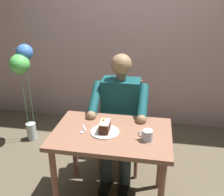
% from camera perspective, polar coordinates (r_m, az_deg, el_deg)
% --- Properties ---
extents(cafe_rear_panel, '(6.40, 0.12, 3.00)m').
position_cam_1_polar(cafe_rear_panel, '(3.40, 5.02, 18.47)').
color(cafe_rear_panel, '#B49194').
rests_on(cafe_rear_panel, ground).
extents(dining_table, '(0.94, 0.63, 0.71)m').
position_cam_1_polar(dining_table, '(2.10, -0.05, -10.00)').
color(dining_table, '#8B5C47').
rests_on(dining_table, ground).
extents(chair, '(0.42, 0.42, 0.92)m').
position_cam_1_polar(chair, '(2.67, 2.21, -4.95)').
color(chair, '#8E5741').
rests_on(chair, ground).
extents(seated_person, '(0.53, 0.58, 1.23)m').
position_cam_1_polar(seated_person, '(2.45, 1.69, -4.05)').
color(seated_person, '#12454A').
rests_on(seated_person, ground).
extents(dessert_plate, '(0.23, 0.23, 0.01)m').
position_cam_1_polar(dessert_plate, '(2.04, -1.62, -7.56)').
color(dessert_plate, silver).
rests_on(dessert_plate, dining_table).
extents(cake_slice, '(0.07, 0.12, 0.10)m').
position_cam_1_polar(cake_slice, '(2.02, -1.63, -6.38)').
color(cake_slice, '#3F2016').
rests_on(cake_slice, dessert_plate).
extents(coffee_cup, '(0.11, 0.08, 0.08)m').
position_cam_1_polar(coffee_cup, '(1.94, 7.89, -8.23)').
color(coffee_cup, silver).
rests_on(coffee_cup, dining_table).
extents(dessert_spoon, '(0.06, 0.14, 0.01)m').
position_cam_1_polar(dessert_spoon, '(2.08, -6.52, -7.16)').
color(dessert_spoon, silver).
rests_on(dessert_spoon, dining_table).
extents(balloon_display, '(0.24, 0.30, 1.20)m').
position_cam_1_polar(balloon_display, '(3.11, -19.26, 5.67)').
color(balloon_display, '#B2C1C6').
rests_on(balloon_display, ground).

